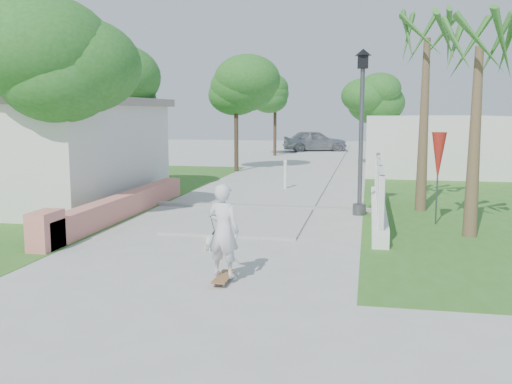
% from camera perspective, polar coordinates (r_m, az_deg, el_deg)
% --- Properties ---
extents(ground, '(90.00, 90.00, 0.00)m').
position_cam_1_polar(ground, '(10.94, -5.74, -6.83)').
color(ground, '#B7B7B2').
rests_on(ground, ground).
extents(path_strip, '(3.20, 36.00, 0.06)m').
position_cam_1_polar(path_strip, '(30.39, 5.28, 2.78)').
color(path_strip, '#B7B7B2').
rests_on(path_strip, ground).
extents(curb, '(6.50, 0.25, 0.10)m').
position_cam_1_polar(curb, '(16.63, 0.27, -1.47)').
color(curb, '#999993').
rests_on(curb, ground).
extents(grass_left, '(8.00, 20.00, 0.01)m').
position_cam_1_polar(grass_left, '(20.93, -17.81, -0.02)').
color(grass_left, '#386620').
rests_on(grass_left, ground).
extents(grass_right, '(8.00, 20.00, 0.01)m').
position_cam_1_polar(grass_right, '(18.73, 23.05, -1.18)').
color(grass_right, '#386620').
rests_on(grass_right, ground).
extents(pink_wall, '(0.45, 8.20, 0.80)m').
position_cam_1_polar(pink_wall, '(15.29, -13.76, -1.55)').
color(pink_wall, tan).
rests_on(pink_wall, ground).
extents(house_left, '(8.40, 7.40, 3.23)m').
position_cam_1_polar(house_left, '(19.60, -23.42, 3.98)').
color(house_left, silver).
rests_on(house_left, ground).
extents(lattice_fence, '(0.35, 7.00, 1.50)m').
position_cam_1_polar(lattice_fence, '(15.28, 12.16, -0.63)').
color(lattice_fence, white).
rests_on(lattice_fence, ground).
extents(building_right, '(6.00, 8.00, 2.60)m').
position_cam_1_polar(building_right, '(28.30, 17.10, 4.65)').
color(building_right, silver).
rests_on(building_right, ground).
extents(street_lamp, '(0.44, 0.44, 4.44)m').
position_cam_1_polar(street_lamp, '(15.61, 10.49, 6.54)').
color(street_lamp, '#59595E').
rests_on(street_lamp, ground).
extents(bollard, '(0.14, 0.14, 1.09)m').
position_cam_1_polar(bollard, '(20.44, 2.94, 1.81)').
color(bollard, white).
rests_on(bollard, ground).
extents(patio_umbrella, '(0.36, 0.36, 2.30)m').
position_cam_1_polar(patio_umbrella, '(14.75, 17.78, 3.33)').
color(patio_umbrella, '#59595E').
rests_on(patio_umbrella, ground).
extents(tree_left_near, '(3.60, 3.60, 5.28)m').
position_cam_1_polar(tree_left_near, '(15.16, -19.27, 11.47)').
color(tree_left_near, '#4C3826').
rests_on(tree_left_near, ground).
extents(tree_left_mid, '(3.20, 3.20, 4.85)m').
position_cam_1_polar(tree_left_mid, '(20.49, -13.81, 9.76)').
color(tree_left_mid, '#4C3826').
rests_on(tree_left_mid, ground).
extents(tree_path_left, '(3.40, 3.40, 5.23)m').
position_cam_1_polar(tree_path_left, '(26.81, -1.98, 10.22)').
color(tree_path_left, '#4C3826').
rests_on(tree_path_left, ground).
extents(tree_path_right, '(3.00, 3.00, 4.79)m').
position_cam_1_polar(tree_path_right, '(30.10, 11.55, 9.21)').
color(tree_path_right, '#4C3826').
rests_on(tree_path_right, ground).
extents(tree_path_far, '(3.20, 3.20, 5.17)m').
position_cam_1_polar(tree_path_far, '(36.58, 1.95, 9.64)').
color(tree_path_far, '#4C3826').
rests_on(tree_path_far, ground).
extents(palm_far, '(1.80, 1.80, 5.30)m').
position_cam_1_polar(palm_far, '(16.76, 16.71, 13.48)').
color(palm_far, brown).
rests_on(palm_far, ground).
extents(palm_near, '(1.80, 1.80, 4.70)m').
position_cam_1_polar(palm_near, '(13.55, 21.41, 12.39)').
color(palm_near, brown).
rests_on(palm_near, ground).
extents(skateboarder, '(1.13, 2.66, 1.64)m').
position_cam_1_polar(skateboarder, '(10.33, -4.19, -3.59)').
color(skateboarder, '#96643C').
rests_on(skateboarder, ground).
extents(dog, '(0.37, 0.53, 0.38)m').
position_cam_1_polar(dog, '(11.68, -4.52, -4.82)').
color(dog, silver).
rests_on(dog, ground).
extents(parked_car, '(4.76, 2.89, 1.51)m').
position_cam_1_polar(parked_car, '(40.42, 5.91, 5.11)').
color(parked_car, '#AEB2B6').
rests_on(parked_car, ground).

